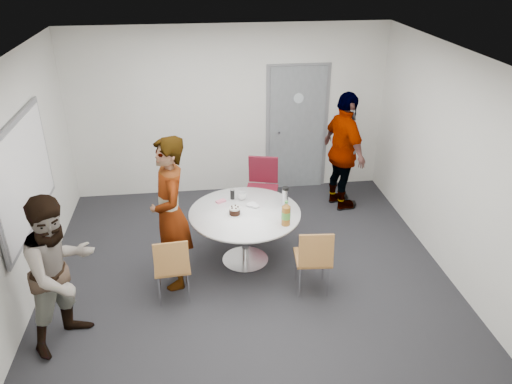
{
  "coord_description": "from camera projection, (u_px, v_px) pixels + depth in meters",
  "views": [
    {
      "loc": [
        -0.54,
        -5.1,
        3.78
      ],
      "look_at": [
        0.14,
        0.25,
        1.05
      ],
      "focal_mm": 35.0,
      "sensor_mm": 36.0,
      "label": 1
    }
  ],
  "objects": [
    {
      "name": "floor",
      "position": [
        247.0,
        276.0,
        6.28
      ],
      "size": [
        5.0,
        5.0,
        0.0
      ],
      "primitive_type": "plane",
      "color": "black",
      "rests_on": "ground"
    },
    {
      "name": "ceiling",
      "position": [
        245.0,
        59.0,
        5.06
      ],
      "size": [
        5.0,
        5.0,
        0.0
      ],
      "primitive_type": "plane",
      "rotation": [
        3.14,
        0.0,
        0.0
      ],
      "color": "silver",
      "rests_on": "wall_back"
    },
    {
      "name": "wall_back",
      "position": [
        229.0,
        112.0,
        7.88
      ],
      "size": [
        5.0,
        0.0,
        5.0
      ],
      "primitive_type": "plane",
      "rotation": [
        1.57,
        0.0,
        0.0
      ],
      "color": "silver",
      "rests_on": "floor"
    },
    {
      "name": "wall_left",
      "position": [
        17.0,
        191.0,
        5.39
      ],
      "size": [
        0.0,
        5.0,
        5.0
      ],
      "primitive_type": "plane",
      "rotation": [
        1.57,
        0.0,
        1.57
      ],
      "color": "silver",
      "rests_on": "floor"
    },
    {
      "name": "wall_right",
      "position": [
        454.0,
        168.0,
        5.95
      ],
      "size": [
        0.0,
        5.0,
        5.0
      ],
      "primitive_type": "plane",
      "rotation": [
        1.57,
        0.0,
        -1.57
      ],
      "color": "silver",
      "rests_on": "floor"
    },
    {
      "name": "wall_front",
      "position": [
        286.0,
        332.0,
        3.46
      ],
      "size": [
        5.0,
        0.0,
        5.0
      ],
      "primitive_type": "plane",
      "rotation": [
        -1.57,
        0.0,
        0.0
      ],
      "color": "silver",
      "rests_on": "floor"
    },
    {
      "name": "door",
      "position": [
        297.0,
        129.0,
        8.14
      ],
      "size": [
        1.02,
        0.17,
        2.12
      ],
      "color": "slate",
      "rests_on": "wall_back"
    },
    {
      "name": "whiteboard",
      "position": [
        24.0,
        175.0,
        5.52
      ],
      "size": [
        0.04,
        1.9,
        1.25
      ],
      "color": "slate",
      "rests_on": "wall_left"
    },
    {
      "name": "table",
      "position": [
        247.0,
        219.0,
        6.29
      ],
      "size": [
        1.4,
        1.4,
        1.05
      ],
      "color": "white",
      "rests_on": "floor"
    },
    {
      "name": "chair_near_left",
      "position": [
        172.0,
        264.0,
        5.62
      ],
      "size": [
        0.43,
        0.47,
        0.85
      ],
      "rotation": [
        0.0,
        0.0,
        0.07
      ],
      "color": "brown",
      "rests_on": "floor"
    },
    {
      "name": "chair_near_right",
      "position": [
        314.0,
        256.0,
        5.75
      ],
      "size": [
        0.44,
        0.48,
        0.87
      ],
      "rotation": [
        0.0,
        0.0,
        -0.08
      ],
      "color": "brown",
      "rests_on": "floor"
    },
    {
      "name": "chair_far",
      "position": [
        262.0,
        182.0,
        7.35
      ],
      "size": [
        0.56,
        0.59,
        0.96
      ],
      "rotation": [
        0.0,
        0.0,
        2.89
      ],
      "color": "maroon",
      "rests_on": "floor"
    },
    {
      "name": "person_main",
      "position": [
        171.0,
        214.0,
        5.77
      ],
      "size": [
        0.56,
        0.75,
        1.88
      ],
      "primitive_type": "imported",
      "rotation": [
        0.0,
        0.0,
        -1.4
      ],
      "color": "#A5C6EA",
      "rests_on": "floor"
    },
    {
      "name": "person_left",
      "position": [
        60.0,
        272.0,
        4.93
      ],
      "size": [
        1.01,
        1.04,
        1.68
      ],
      "primitive_type": "imported",
      "rotation": [
        0.0,
        0.0,
        0.9
      ],
      "color": "white",
      "rests_on": "floor"
    },
    {
      "name": "person_right",
      "position": [
        344.0,
        152.0,
        7.53
      ],
      "size": [
        0.69,
        1.16,
        1.84
      ],
      "primitive_type": "imported",
      "rotation": [
        0.0,
        0.0,
        1.81
      ],
      "color": "black",
      "rests_on": "floor"
    }
  ]
}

